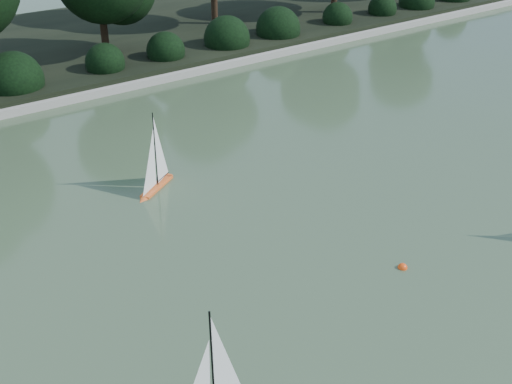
% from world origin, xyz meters
% --- Properties ---
extents(ground, '(80.00, 80.00, 0.00)m').
position_xyz_m(ground, '(0.00, 0.00, 0.00)').
color(ground, '#304328').
rests_on(ground, ground).
extents(pond_coping, '(40.00, 0.35, 0.18)m').
position_xyz_m(pond_coping, '(0.00, 9.00, 0.09)').
color(pond_coping, gray).
rests_on(pond_coping, ground).
extents(far_bank, '(40.00, 8.00, 0.30)m').
position_xyz_m(far_bank, '(0.00, 13.00, 0.15)').
color(far_bank, black).
rests_on(far_bank, ground).
extents(shrub_hedge, '(29.10, 1.10, 1.10)m').
position_xyz_m(shrub_hedge, '(0.00, 9.90, 0.45)').
color(shrub_hedge, black).
rests_on(shrub_hedge, ground).
extents(sailboat_orange, '(0.98, 0.68, 1.46)m').
position_xyz_m(sailboat_orange, '(-1.57, 4.05, 0.23)').
color(sailboat_orange, orange).
rests_on(sailboat_orange, ground).
extents(race_buoy, '(0.14, 0.14, 0.14)m').
position_xyz_m(race_buoy, '(0.11, -0.09, 0.00)').
color(race_buoy, '#FF460D').
rests_on(race_buoy, ground).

